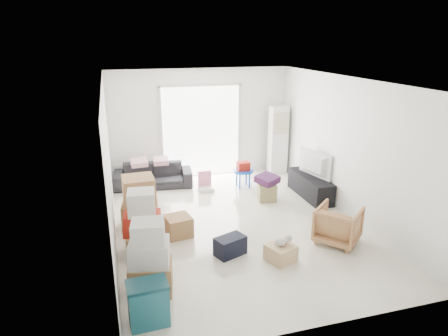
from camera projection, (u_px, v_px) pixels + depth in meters
room_shell at (238, 156)px, 7.21m from camera, size 4.98×6.48×3.18m
sliding_door at (201, 128)px, 9.97m from camera, size 2.10×0.04×2.33m
ac_tower at (278, 140)px, 10.29m from camera, size 0.45×0.30×1.75m
tv_console at (310, 186)px, 8.89m from camera, size 0.43×1.43×0.48m
television at (311, 173)px, 8.80m from camera, size 0.78×1.08×0.13m
sofa at (153, 172)px, 9.47m from camera, size 1.88×0.73×0.72m
pillow_left at (139, 156)px, 9.24m from camera, size 0.43×0.35×0.13m
pillow_right at (161, 154)px, 9.38m from camera, size 0.38×0.31×0.13m
armchair at (338, 223)px, 6.86m from camera, size 0.95×0.95×0.71m
storage_bins at (148, 303)px, 4.91m from camera, size 0.52×0.38×0.57m
box_stack_a at (150, 261)px, 5.48m from camera, size 0.66×0.58×1.07m
box_stack_b at (143, 228)px, 6.42m from camera, size 0.66×0.59×1.12m
box_stack_c at (140, 202)px, 7.42m from camera, size 0.72×0.63×0.97m
loose_box at (178, 226)px, 7.14m from camera, size 0.51×0.51×0.37m
duffel_bag at (230, 246)px, 6.52m from camera, size 0.57×0.45×0.31m
ottoman at (267, 192)px, 8.70m from camera, size 0.44×0.44×0.38m
blanket at (267, 181)px, 8.62m from camera, size 0.56×0.56×0.14m
kids_table at (243, 169)px, 9.40m from camera, size 0.49×0.49×0.62m
toy_walker at (206, 185)px, 9.29m from camera, size 0.33×0.29×0.44m
wood_crate at (281, 253)px, 6.35m from camera, size 0.52×0.52×0.27m
plush_bunny at (283, 241)px, 6.30m from camera, size 0.30×0.17×0.15m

